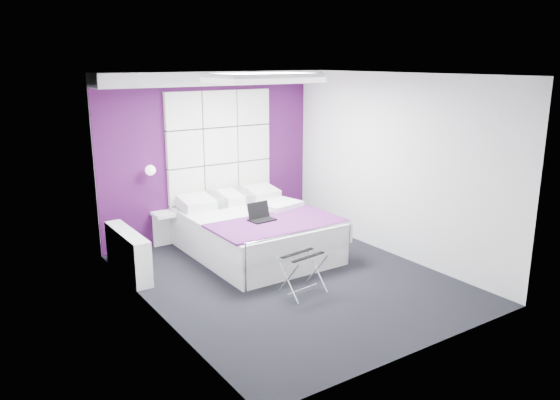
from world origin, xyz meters
The scene contains 15 objects.
floor centered at (0.00, 0.00, 0.00)m, with size 4.40×4.40×0.00m, color black.
ceiling centered at (0.00, 0.00, 2.60)m, with size 4.40×4.40×0.00m, color white.
wall_back centered at (0.00, 2.20, 1.30)m, with size 3.60×3.60×0.00m, color white.
wall_left centered at (-1.80, 0.00, 1.30)m, with size 4.40×4.40×0.00m, color white.
wall_right centered at (1.80, 0.00, 1.30)m, with size 4.40×4.40×0.00m, color white.
accent_wall centered at (0.00, 2.19, 1.30)m, with size 3.58×0.02×2.58m, color #420F43.
soffit centered at (0.00, 1.95, 2.50)m, with size 3.58×0.50×0.20m, color white.
headboard centered at (0.15, 2.14, 1.17)m, with size 1.80×0.08×2.30m, color white, non-canonical shape.
skylight centered at (0.00, 0.60, 2.55)m, with size 1.36×0.86×0.12m, color white, non-canonical shape.
wall_lamp centered at (-1.05, 2.06, 1.22)m, with size 0.15×0.15×0.15m, color white.
radiator centered at (-1.69, 1.30, 0.30)m, with size 0.22×1.20×0.60m, color white.
bed centered at (0.13, 1.05, 0.33)m, with size 1.81×2.19×0.76m.
nightstand centered at (-0.82, 2.02, 0.53)m, with size 0.43×0.34×0.05m, color white.
luggage_rack centered at (-0.13, -0.47, 0.25)m, with size 0.51×0.37×0.50m.
laptop centered at (0.01, 0.72, 0.68)m, with size 0.34×0.25×0.25m.
Camera 1 is at (-3.79, -5.44, 2.77)m, focal length 35.00 mm.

